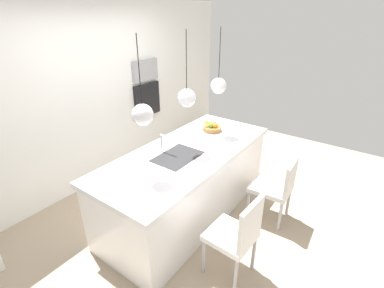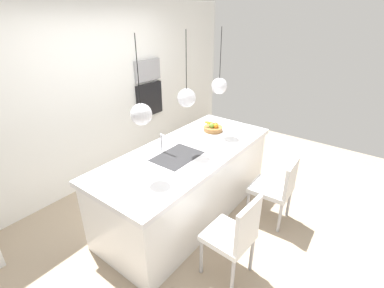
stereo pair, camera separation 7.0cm
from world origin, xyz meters
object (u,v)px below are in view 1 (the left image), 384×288
at_px(oven, 147,100).
at_px(chair_middle, 276,186).
at_px(fruit_bowl, 212,127).
at_px(chair_near, 237,234).
at_px(microwave, 145,70).

bearing_deg(oven, chair_middle, -99.54).
distance_m(fruit_bowl, oven, 1.52).
bearing_deg(chair_near, fruit_bowl, 40.84).
xyz_separation_m(chair_near, chair_middle, (1.04, 0.00, -0.04)).
bearing_deg(microwave, chair_middle, -99.54).
distance_m(fruit_bowl, microwave, 1.62).
height_order(fruit_bowl, microwave, microwave).
relative_size(microwave, oven, 0.96).
bearing_deg(microwave, fruit_bowl, -99.54).
distance_m(microwave, chair_near, 3.11).
xyz_separation_m(fruit_bowl, microwave, (0.25, 1.49, 0.58)).
bearing_deg(fruit_bowl, microwave, 80.46).
bearing_deg(chair_middle, oven, 80.46).
height_order(chair_near, chair_middle, chair_near).
bearing_deg(chair_middle, microwave, 80.46).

